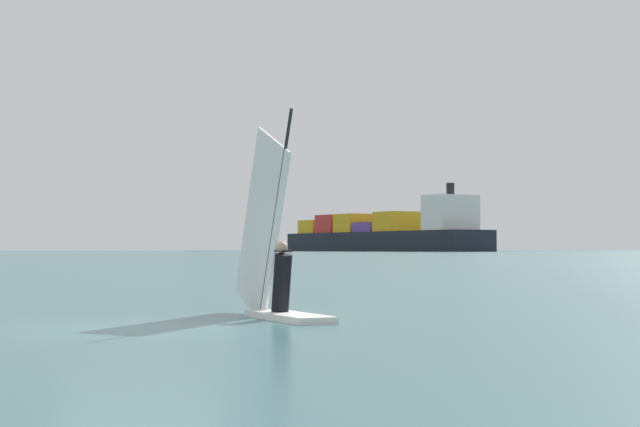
% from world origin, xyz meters
% --- Properties ---
extents(ground_plane, '(4000.00, 4000.00, 0.00)m').
position_xyz_m(ground_plane, '(0.00, 0.00, 0.00)').
color(ground_plane, '#386066').
extents(windsurfer, '(1.42, 4.07, 3.99)m').
position_xyz_m(windsurfer, '(2.44, 2.26, 0.95)').
color(windsurfer, white).
rests_on(windsurfer, ground_plane).
extents(cargo_ship, '(81.68, 162.63, 33.86)m').
position_xyz_m(cargo_ship, '(128.16, 532.74, 9.33)').
color(cargo_ship, black).
rests_on(cargo_ship, ground_plane).
extents(distant_headland, '(1173.44, 319.07, 41.28)m').
position_xyz_m(distant_headland, '(634.92, 1321.03, 20.64)').
color(distant_headland, '#4C564C').
rests_on(distant_headland, ground_plane).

